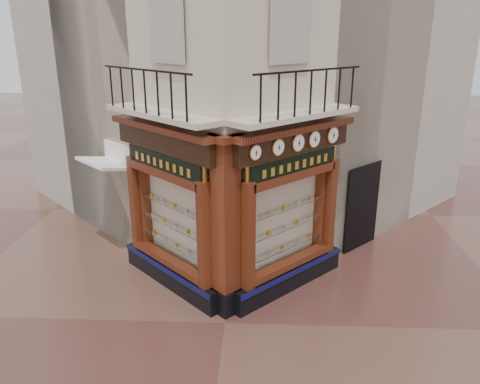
# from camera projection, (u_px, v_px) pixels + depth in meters

# --- Properties ---
(ground) EXTENTS (80.00, 80.00, 0.00)m
(ground) POSITION_uv_depth(u_px,v_px,m) (225.00, 323.00, 9.96)
(ground) COLOR #4E2B24
(ground) RESTS_ON ground
(main_building) EXTENTS (11.31, 11.31, 12.00)m
(main_building) POSITION_uv_depth(u_px,v_px,m) (239.00, 29.00, 13.87)
(main_building) COLOR #C3B398
(main_building) RESTS_ON ground
(neighbour_left) EXTENTS (11.31, 11.31, 11.00)m
(neighbour_left) POSITION_uv_depth(u_px,v_px,m) (172.00, 44.00, 16.47)
(neighbour_left) COLOR #B4AB9D
(neighbour_left) RESTS_ON ground
(neighbour_right) EXTENTS (11.31, 11.31, 11.00)m
(neighbour_right) POSITION_uv_depth(u_px,v_px,m) (313.00, 44.00, 16.26)
(neighbour_right) COLOR #B4AB9D
(neighbour_right) RESTS_ON ground
(shopfront_left) EXTENTS (2.86, 2.86, 3.98)m
(shopfront_left) POSITION_uv_depth(u_px,v_px,m) (169.00, 209.00, 10.87)
(shopfront_left) COLOR black
(shopfront_left) RESTS_ON ground
(shopfront_right) EXTENTS (2.86, 2.86, 3.98)m
(shopfront_right) POSITION_uv_depth(u_px,v_px,m) (290.00, 211.00, 10.76)
(shopfront_right) COLOR black
(shopfront_right) RESTS_ON ground
(corner_pilaster) EXTENTS (0.85, 0.85, 3.98)m
(corner_pilaster) POSITION_uv_depth(u_px,v_px,m) (226.00, 230.00, 9.81)
(corner_pilaster) COLOR black
(corner_pilaster) RESTS_ON ground
(balcony) EXTENTS (5.94, 2.97, 1.03)m
(balcony) POSITION_uv_depth(u_px,v_px,m) (228.00, 114.00, 10.02)
(balcony) COLOR #C3B398
(balcony) RESTS_ON ground
(clock_a) EXTENTS (0.26, 0.26, 0.32)m
(clock_a) POSITION_uv_depth(u_px,v_px,m) (255.00, 153.00, 9.25)
(clock_a) COLOR #B7783D
(clock_a) RESTS_ON ground
(clock_b) EXTENTS (0.29, 0.29, 0.36)m
(clock_b) POSITION_uv_depth(u_px,v_px,m) (278.00, 147.00, 9.67)
(clock_b) COLOR #B7783D
(clock_b) RESTS_ON ground
(clock_c) EXTENTS (0.31, 0.31, 0.39)m
(clock_c) POSITION_uv_depth(u_px,v_px,m) (298.00, 143.00, 10.07)
(clock_c) COLOR #B7783D
(clock_c) RESTS_ON ground
(clock_d) EXTENTS (0.31, 0.31, 0.38)m
(clock_d) POSITION_uv_depth(u_px,v_px,m) (314.00, 139.00, 10.42)
(clock_d) COLOR #B7783D
(clock_d) RESTS_ON ground
(clock_e) EXTENTS (0.32, 0.32, 0.40)m
(clock_e) POSITION_uv_depth(u_px,v_px,m) (333.00, 135.00, 10.85)
(clock_e) COLOR #B7783D
(clock_e) RESTS_ON ground
(awning) EXTENTS (1.78, 1.78, 0.25)m
(awning) POSITION_uv_depth(u_px,v_px,m) (113.00, 254.00, 13.11)
(awning) COLOR white
(awning) RESTS_ON ground
(signboard_left) EXTENTS (2.16, 2.16, 0.58)m
(signboard_left) POSITION_uv_depth(u_px,v_px,m) (164.00, 163.00, 10.47)
(signboard_left) COLOR gold
(signboard_left) RESTS_ON ground
(signboard_right) EXTENTS (2.13, 2.13, 0.57)m
(signboard_right) POSITION_uv_depth(u_px,v_px,m) (294.00, 165.00, 10.34)
(signboard_right) COLOR gold
(signboard_right) RESTS_ON ground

